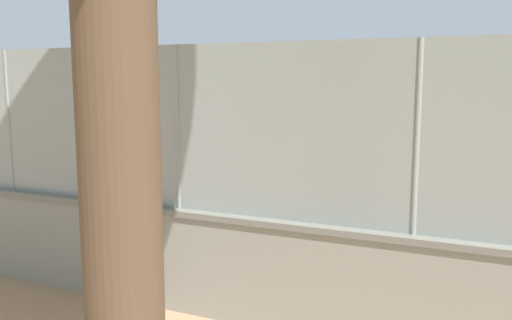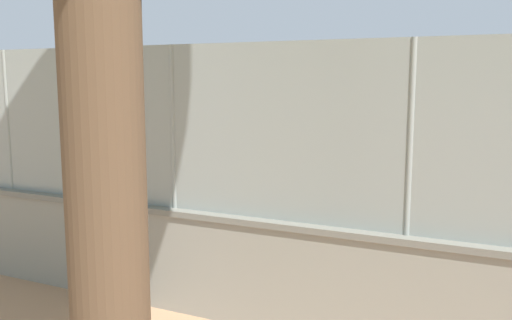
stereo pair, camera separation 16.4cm
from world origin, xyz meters
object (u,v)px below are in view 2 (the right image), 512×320
player_near_wall_returning (45,161)px  courtside_bench (221,236)px  player_at_service_line (371,172)px  player_foreground_swinging (437,163)px  spare_ball_by_wall (50,257)px  sports_ball (335,153)px

player_near_wall_returning → courtside_bench: (-6.72, 2.73, -0.53)m
player_at_service_line → player_foreground_swinging: player_at_service_line is taller
courtside_bench → spare_ball_by_wall: bearing=23.6°
player_at_service_line → courtside_bench: size_ratio=1.01×
player_foreground_swinging → sports_ball: (1.73, 3.77, 0.65)m
player_near_wall_returning → spare_ball_by_wall: 5.67m
player_foreground_swinging → courtside_bench: (2.80, 6.99, -0.46)m
player_foreground_swinging → player_near_wall_returning: size_ratio=0.94×
player_at_service_line → player_foreground_swinging: size_ratio=1.04×
player_at_service_line → player_foreground_swinging: 2.61m
player_at_service_line → player_near_wall_returning: bearing=13.4°
player_at_service_line → player_foreground_swinging: (-1.25, -2.30, -0.04)m
player_at_service_line → courtside_bench: bearing=71.7°
sports_ball → spare_ball_by_wall: size_ratio=0.60×
player_at_service_line → sports_ball: 1.67m
player_near_wall_returning → player_foreground_swinging: bearing=-155.8°
player_near_wall_returning → sports_ball: size_ratio=16.37×
player_foreground_swinging → spare_ball_by_wall: size_ratio=9.17×
sports_ball → player_near_wall_returning: bearing=3.6°
player_near_wall_returning → player_at_service_line: bearing=-166.6°
player_at_service_line → player_near_wall_returning: size_ratio=0.97×
player_near_wall_returning → sports_ball: player_near_wall_returning is taller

